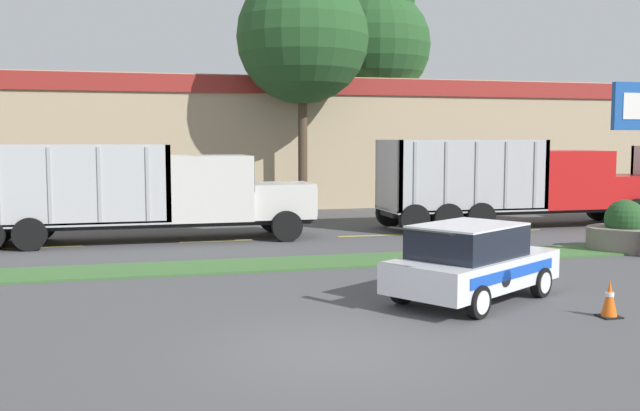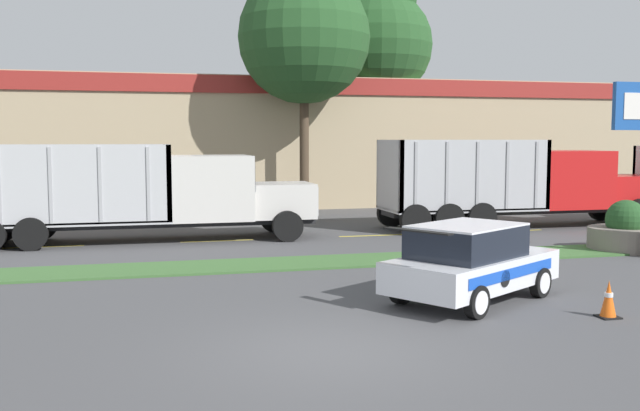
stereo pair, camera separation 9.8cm
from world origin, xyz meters
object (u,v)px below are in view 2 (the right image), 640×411
at_px(dump_truck_lead, 540,186).
at_px(dump_truck_trail, 164,196).
at_px(rally_car, 471,262).
at_px(traffic_cone, 609,299).
at_px(stone_planter, 626,232).

xyz_separation_m(dump_truck_lead, dump_truck_trail, (-14.22, -0.47, -0.07)).
xyz_separation_m(dump_truck_trail, rally_car, (5.88, -10.68, -0.65)).
distance_m(dump_truck_lead, traffic_cone, 14.60).
height_order(dump_truck_trail, traffic_cone, dump_truck_trail).
height_order(dump_truck_trail, stone_planter, dump_truck_trail).
height_order(dump_truck_lead, traffic_cone, dump_truck_lead).
height_order(dump_truck_lead, stone_planter, dump_truck_lead).
height_order(dump_truck_lead, rally_car, dump_truck_lead).
relative_size(dump_truck_trail, rally_car, 2.71).
bearing_deg(dump_truck_lead, stone_planter, -96.85).
distance_m(dump_truck_lead, dump_truck_trail, 14.23).
bearing_deg(dump_truck_trail, rally_car, -61.17).
relative_size(dump_truck_lead, stone_planter, 5.00).
bearing_deg(traffic_cone, stone_planter, 50.94).
bearing_deg(dump_truck_trail, dump_truck_lead, 1.89).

